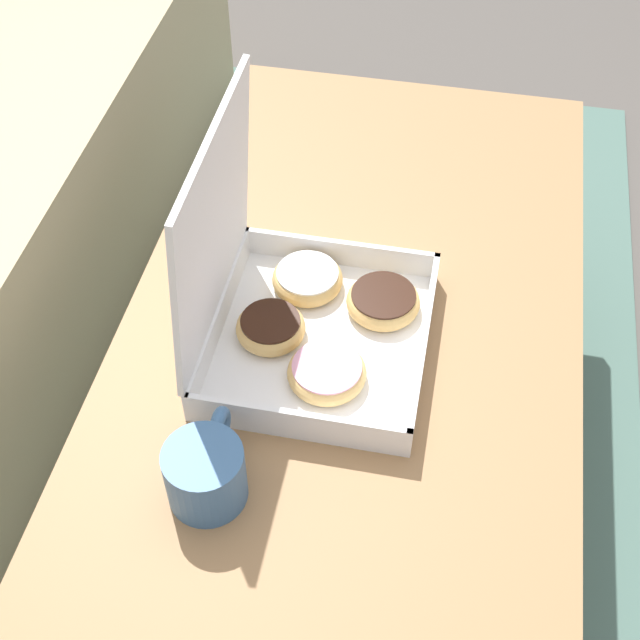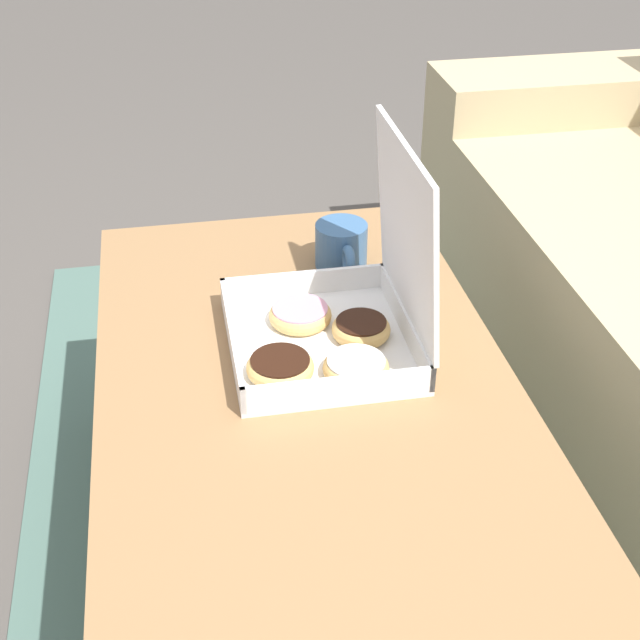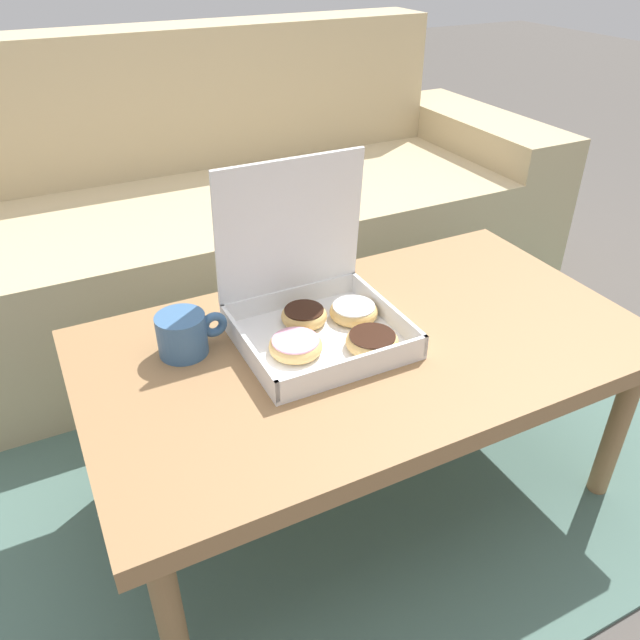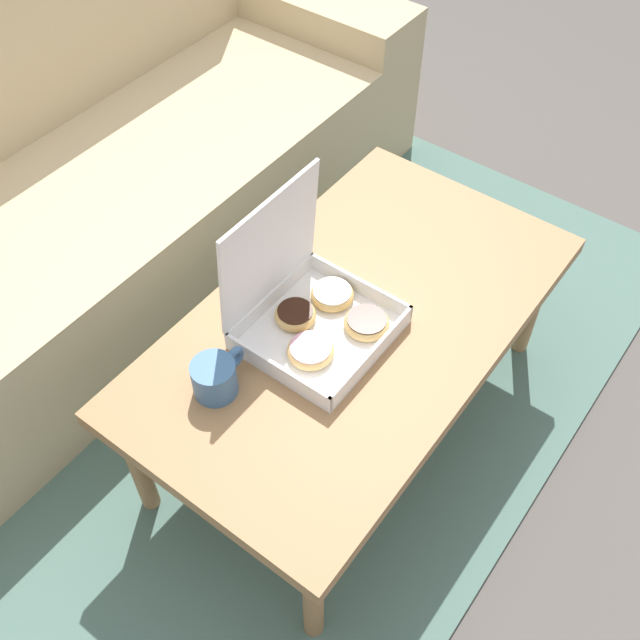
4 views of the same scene
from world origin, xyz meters
TOP-DOWN VIEW (x-y plane):
  - ground_plane at (0.00, 0.00)m, footprint 12.00×12.00m
  - area_rug at (0.00, 0.30)m, footprint 2.31×1.89m
  - couch at (0.00, 0.79)m, footprint 2.19×0.79m
  - coffee_table at (0.00, -0.14)m, footprint 1.10×0.62m
  - pastry_box at (-0.07, -0.08)m, footprint 0.31×0.28m
  - coffee_mug at (-0.33, -0.02)m, footprint 0.14×0.09m

SIDE VIEW (x-z plane):
  - ground_plane at x=0.00m, z-range 0.00..0.00m
  - area_rug at x=0.00m, z-range 0.00..0.01m
  - couch at x=0.00m, z-range -0.13..0.72m
  - coffee_table at x=0.00m, z-range 0.17..0.59m
  - coffee_mug at x=-0.33m, z-range 0.42..0.50m
  - pastry_box at x=-0.07m, z-range 0.31..0.64m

